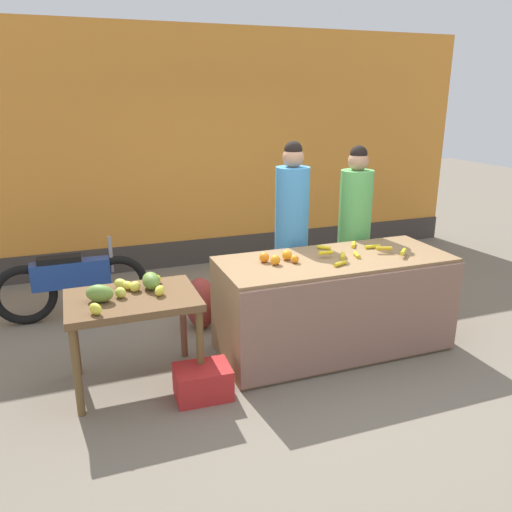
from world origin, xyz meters
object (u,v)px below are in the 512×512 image
object	(u,v)px
vendor_woman_blue_shirt	(291,235)
parked_motorcycle	(72,283)
vendor_woman_green_shirt	(354,232)
produce_sack	(201,303)
produce_crate	(203,382)

from	to	relation	value
vendor_woman_blue_shirt	parked_motorcycle	xyz separation A→B (m)	(-2.16, 0.90, -0.56)
vendor_woman_blue_shirt	vendor_woman_green_shirt	bearing A→B (deg)	-1.37
produce_sack	produce_crate	bearing A→B (deg)	-103.85
parked_motorcycle	produce_sack	bearing A→B (deg)	-30.51
vendor_woman_blue_shirt	parked_motorcycle	distance (m)	2.40
produce_sack	parked_motorcycle	bearing A→B (deg)	149.49
vendor_woman_blue_shirt	produce_crate	xyz separation A→B (m)	(-1.23, -1.07, -0.83)
parked_motorcycle	produce_crate	distance (m)	2.19
produce_sack	vendor_woman_blue_shirt	bearing A→B (deg)	-10.59
vendor_woman_blue_shirt	produce_crate	size ratio (longest dim) A/B	4.31
parked_motorcycle	produce_crate	size ratio (longest dim) A/B	3.64
parked_motorcycle	produce_sack	size ratio (longest dim) A/B	2.93
vendor_woman_blue_shirt	parked_motorcycle	size ratio (longest dim) A/B	1.19
parked_motorcycle	produce_crate	world-z (taller)	parked_motorcycle
vendor_woman_green_shirt	produce_sack	xyz separation A→B (m)	(-1.65, 0.19, -0.65)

